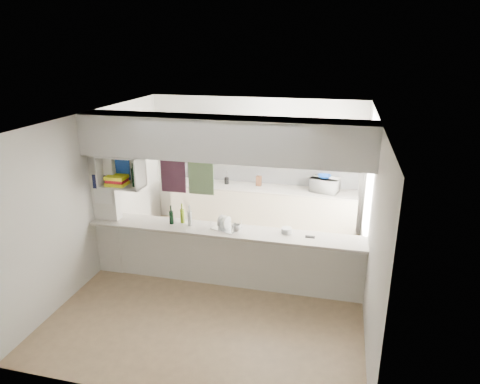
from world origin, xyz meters
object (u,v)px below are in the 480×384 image
(bowl, at_px, (324,177))
(wine_bottles, at_px, (181,217))
(dish_rack, at_px, (226,224))
(microwave, at_px, (325,185))

(bowl, bearing_deg, wine_bottles, -135.08)
(dish_rack, xyz_separation_m, wine_bottles, (-0.71, 0.01, 0.04))
(microwave, xyz_separation_m, bowl, (-0.02, -0.02, 0.17))
(bowl, height_order, wine_bottles, bowl)
(microwave, bearing_deg, wine_bottles, 61.19)
(bowl, relative_size, wine_bottles, 0.66)
(wine_bottles, bearing_deg, dish_rack, -1.06)
(microwave, height_order, bowl, bowl)
(microwave, relative_size, bowl, 2.06)
(microwave, distance_m, bowl, 0.17)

